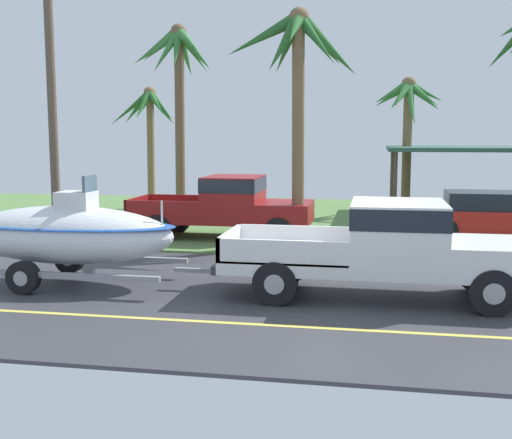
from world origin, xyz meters
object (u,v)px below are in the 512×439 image
palm_tree_far_right (149,116)px  utility_pole (51,87)px  pickup_truck_towing (395,245)px  parked_pickup_background (233,204)px  carport_awning (481,150)px  palm_tree_near_right (300,61)px  palm_tree_mid (177,67)px  boat_on_trailer (66,234)px  parked_sedan_near (499,216)px  palm_tree_far_left (408,108)px

palm_tree_far_right → utility_pole: (0.45, -8.77, 0.50)m
pickup_truck_towing → parked_pickup_background: (-4.43, 6.03, 0.01)m
parked_pickup_background → carport_awning: carport_awning is taller
palm_tree_near_right → palm_tree_far_right: bearing=132.7°
parked_pickup_background → utility_pole: (-4.53, -1.84, 3.26)m
palm_tree_mid → palm_tree_far_right: 4.85m
boat_on_trailer → carport_awning: carport_awning is taller
boat_on_trailer → utility_pole: (-2.41, 4.20, 3.25)m
boat_on_trailer → palm_tree_far_right: (-2.87, 12.97, 2.75)m
palm_tree_mid → pickup_truck_towing: bearing=-52.4°
pickup_truck_towing → palm_tree_near_right: (-2.44, 5.42, 3.95)m
utility_pole → palm_tree_near_right: bearing=10.6°
boat_on_trailer → palm_tree_mid: 9.99m
parked_sedan_near → utility_pole: size_ratio=0.58×
pickup_truck_towing → boat_on_trailer: bearing=-180.0°
carport_awning → palm_tree_mid: palm_tree_mid is taller
palm_tree_near_right → utility_pole: utility_pole is taller
parked_sedan_near → palm_tree_far_right: (-12.60, 5.45, 3.11)m
parked_sedan_near → palm_tree_mid: (-10.14, 1.53, 4.57)m
boat_on_trailer → utility_pole: bearing=119.9°
pickup_truck_towing → palm_tree_mid: 12.17m
carport_awning → palm_tree_far_right: bearing=178.6°
pickup_truck_towing → parked_pickup_background: bearing=126.3°
boat_on_trailer → parked_pickup_background: bearing=70.6°
pickup_truck_towing → boat_on_trailer: 6.55m
boat_on_trailer → parked_pickup_background: 6.39m
utility_pole → carport_awning: bearing=34.4°
carport_awning → palm_tree_far_left: palm_tree_far_left is taller
pickup_truck_towing → utility_pole: (-8.96, 4.20, 3.27)m
pickup_truck_towing → parked_sedan_near: pickup_truck_towing is taller
carport_awning → utility_pole: 15.07m
parked_pickup_background → palm_tree_mid: size_ratio=0.82×
carport_awning → palm_tree_mid: (-10.34, -3.61, 2.78)m
palm_tree_mid → palm_tree_far_left: size_ratio=1.29×
pickup_truck_towing → palm_tree_near_right: size_ratio=0.92×
parked_sedan_near → palm_tree_mid: 11.23m
parked_pickup_background → pickup_truck_towing: bearing=-53.7°
carport_awning → palm_tree_mid: size_ratio=1.00×
parked_sedan_near → pickup_truck_towing: bearing=-113.0°
palm_tree_far_right → parked_pickup_background: bearing=-54.3°
palm_tree_mid → palm_tree_far_right: palm_tree_mid is taller
carport_awning → utility_pole: bearing=-145.6°
palm_tree_far_left → parked_pickup_background: bearing=-126.5°
palm_tree_far_left → palm_tree_mid: bearing=-152.6°
pickup_truck_towing → carport_awning: (3.38, 12.65, 1.44)m
parked_sedan_near → palm_tree_far_left: palm_tree_far_left is taller
parked_pickup_background → parked_sedan_near: (7.61, 1.49, -0.35)m
parked_sedan_near → utility_pole: 13.10m
boat_on_trailer → parked_pickup_background: (2.12, 6.03, -0.00)m
pickup_truck_towing → palm_tree_far_right: 16.26m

